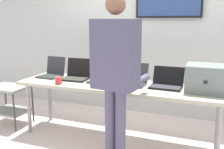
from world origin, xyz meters
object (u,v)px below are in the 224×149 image
object	(u,v)px
workbench	(118,88)
person	(116,67)
equipment_box	(206,78)
laptop_station_2	(103,77)
coffee_mug	(58,80)
laptop_station_4	(167,83)
laptop_station_0	(52,72)
storage_cart	(9,99)
laptop_station_1	(76,75)
laptop_station_3	(132,80)

from	to	relation	value
workbench	person	bearing A→B (deg)	-72.40
equipment_box	laptop_station_2	xyz separation A→B (m)	(-1.28, 0.03, -0.10)
workbench	coffee_mug	size ratio (longest dim) A/B	28.60
laptop_station_4	person	distance (m)	0.86
laptop_station_0	storage_cart	xyz separation A→B (m)	(-0.63, -0.21, -0.41)
laptop_station_1	person	world-z (taller)	person
workbench	laptop_station_4	xyz separation A→B (m)	(0.60, 0.08, 0.11)
laptop_station_3	storage_cart	xyz separation A→B (m)	(-1.85, -0.18, -0.41)
laptop_station_2	coffee_mug	xyz separation A→B (m)	(-0.48, -0.33, -0.01)
storage_cart	person	bearing A→B (deg)	-15.38
laptop_station_0	laptop_station_1	size ratio (longest dim) A/B	0.92
workbench	laptop_station_1	size ratio (longest dim) A/B	6.98
coffee_mug	laptop_station_0	bearing A→B (deg)	133.32
workbench	person	xyz separation A→B (m)	(0.20, -0.62, 0.40)
laptop_station_4	storage_cart	world-z (taller)	laptop_station_4
equipment_box	workbench	bearing A→B (deg)	-177.71
workbench	storage_cart	world-z (taller)	workbench
laptop_station_2	laptop_station_3	world-z (taller)	laptop_station_3
equipment_box	laptop_station_0	size ratio (longest dim) A/B	1.27
workbench	laptop_station_2	world-z (taller)	laptop_station_2
laptop_station_0	coffee_mug	distance (m)	0.49
equipment_box	person	world-z (taller)	person
equipment_box	laptop_station_2	world-z (taller)	equipment_box
laptop_station_2	coffee_mug	bearing A→B (deg)	-145.83
laptop_station_3	storage_cart	world-z (taller)	laptop_station_3
laptop_station_1	laptop_station_4	world-z (taller)	laptop_station_1
workbench	laptop_station_0	bearing A→B (deg)	174.23
person	storage_cart	bearing A→B (deg)	164.62
person	workbench	bearing A→B (deg)	107.60
workbench	equipment_box	distance (m)	1.06
laptop_station_3	storage_cart	distance (m)	1.90
equipment_box	laptop_station_0	distance (m)	2.10
laptop_station_0	person	xyz separation A→B (m)	(1.25, -0.73, 0.29)
laptop_station_2	person	bearing A→B (deg)	-58.21
laptop_station_2	workbench	bearing A→B (deg)	-18.02
workbench	storage_cart	distance (m)	1.71
person	storage_cart	world-z (taller)	person
laptop_station_3	laptop_station_2	bearing A→B (deg)	-179.94
laptop_station_1	laptop_station_2	bearing A→B (deg)	-1.10
laptop_station_4	storage_cart	xyz separation A→B (m)	(-2.28, -0.18, -0.41)
laptop_station_0	laptop_station_3	distance (m)	1.22
laptop_station_1	coffee_mug	size ratio (longest dim) A/B	4.10
laptop_station_0	person	bearing A→B (deg)	-30.22
workbench	laptop_station_1	world-z (taller)	laptop_station_1
equipment_box	coffee_mug	distance (m)	1.79
laptop_station_4	coffee_mug	bearing A→B (deg)	-165.98
laptop_station_0	coffee_mug	size ratio (longest dim) A/B	3.76
laptop_station_1	person	size ratio (longest dim) A/B	0.21
laptop_station_1	laptop_station_4	size ratio (longest dim) A/B	0.97
workbench	laptop_station_3	size ratio (longest dim) A/B	7.22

